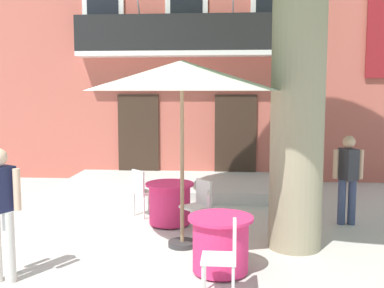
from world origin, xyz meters
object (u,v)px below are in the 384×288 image
Objects in this scene: cafe_chair_near_tree_1 at (199,203)px; cafe_table_middle at (221,244)px; cafe_chair_middle_0 at (215,218)px; cafe_chair_middle_1 at (225,254)px; pedestrian_near_entrance at (348,175)px; cafe_chair_near_tree_0 at (143,189)px; cafe_umbrella at (182,76)px; cafe_table_near_tree at (170,203)px; pedestrian_mid_plaza at (1,207)px.

cafe_chair_near_tree_1 reaches higher than cafe_table_middle.
cafe_chair_near_tree_1 is 0.95m from cafe_chair_middle_0.
cafe_chair_near_tree_1 is at bearing 100.66° from cafe_chair_middle_1.
cafe_chair_near_tree_0 is at bearing 176.64° from pedestrian_near_entrance.
cafe_chair_middle_0 is at bearing -25.97° from cafe_umbrella.
cafe_umbrella is 3.60m from pedestrian_near_entrance.
cafe_chair_middle_1 is (1.01, -2.91, 0.14)m from cafe_table_near_tree.
cafe_table_near_tree is 3.23m from pedestrian_near_entrance.
cafe_table_middle is 2.82m from pedestrian_mid_plaza.
pedestrian_near_entrance is (2.16, 3.17, 0.38)m from cafe_chair_middle_1.
pedestrian_near_entrance is at bearing 26.65° from cafe_umbrella.
cafe_chair_near_tree_0 is at bearing 119.93° from cafe_table_middle.
cafe_chair_near_tree_0 is 2.38m from cafe_chair_middle_0.
cafe_table_near_tree is 0.30× the size of cafe_umbrella.
cafe_chair_near_tree_1 is 3.21m from pedestrian_mid_plaza.
pedestrian_near_entrance reaches higher than cafe_chair_near_tree_1.
cafe_chair_near_tree_0 is 3.05m from cafe_table_middle.
cafe_chair_middle_0 is (0.86, -1.41, 0.14)m from cafe_table_near_tree.
cafe_chair_middle_0 reaches higher than cafe_table_middle.
cafe_table_near_tree and cafe_table_middle have the same top height.
cafe_chair_middle_1 is 0.57× the size of pedestrian_near_entrance.
cafe_table_middle is at bearing 10.58° from pedestrian_mid_plaza.
cafe_chair_middle_0 is at bearing -52.89° from cafe_chair_near_tree_0.
cafe_chair_near_tree_1 is 0.54× the size of pedestrian_mid_plaza.
cafe_chair_near_tree_1 reaches higher than cafe_table_near_tree.
cafe_umbrella reaches higher than cafe_chair_near_tree_0.
cafe_table_middle is at bearing -60.07° from cafe_chair_near_tree_0.
cafe_chair_middle_1 is 0.54× the size of pedestrian_mid_plaza.
cafe_chair_near_tree_1 is at bearing -163.57° from pedestrian_near_entrance.
cafe_chair_near_tree_1 and cafe_chair_middle_0 have the same top height.
cafe_chair_middle_0 is 2.88m from pedestrian_near_entrance.
cafe_table_middle is 0.30× the size of cafe_umbrella.
cafe_table_middle is 0.95× the size of cafe_chair_middle_1.
pedestrian_mid_plaza reaches higher than pedestrian_near_entrance.
cafe_table_near_tree is at bearing 137.75° from cafe_chair_near_tree_1.
pedestrian_near_entrance reaches higher than cafe_table_near_tree.
pedestrian_mid_plaza is (-2.72, -0.51, 0.57)m from cafe_table_middle.
cafe_chair_middle_1 is 2.83m from pedestrian_mid_plaza.
pedestrian_near_entrance is (3.75, -0.22, 0.38)m from cafe_chair_near_tree_0.
cafe_table_middle is 0.77m from cafe_chair_middle_0.
cafe_umbrella is at bearing -60.84° from cafe_chair_near_tree_0.
pedestrian_mid_plaza reaches higher than cafe_chair_middle_1.
cafe_chair_middle_1 is (1.59, -3.39, 0.00)m from cafe_chair_near_tree_0.
cafe_chair_near_tree_0 is at bearing 139.97° from cafe_table_near_tree.
cafe_umbrella is 1.80× the size of pedestrian_near_entrance.
cafe_chair_middle_0 is at bearing 96.73° from cafe_table_middle.
cafe_table_middle is (0.39, -1.65, -0.14)m from cafe_chair_near_tree_1.
pedestrian_near_entrance is at bearing 30.63° from pedestrian_mid_plaza.
cafe_umbrella is (-0.60, 1.00, 2.22)m from cafe_table_middle.
cafe_umbrella is at bearing 121.16° from cafe_table_middle.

